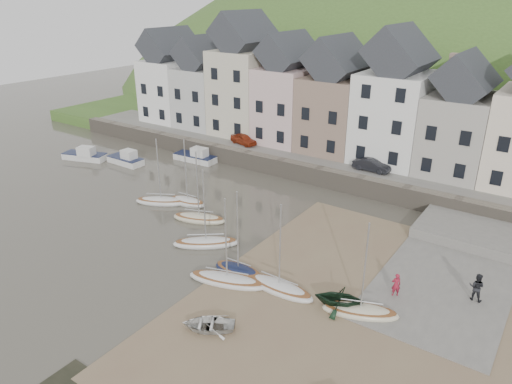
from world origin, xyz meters
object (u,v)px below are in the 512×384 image
Objects in this scene: person_dark at (477,287)px; car_right at (372,165)px; rowboat_white at (209,324)px; car_left at (244,139)px; rowboat_green at (339,298)px; sailboat_0 at (161,201)px; person_red at (396,285)px.

car_right reaches higher than person_dark.
rowboat_white is 16.45m from person_dark.
car_left is 0.96× the size of car_right.
person_dark is at bearing 109.58° from rowboat_green.
car_right is at bearing 150.05° from rowboat_white.
sailboat_0 reaches higher than car_right.
sailboat_0 is 14.99m from car_left.
rowboat_green is 0.80× the size of car_right.
rowboat_green is 0.83× the size of car_left.
sailboat_0 reaches higher than person_dark.
person_red is 18.68m from car_right.
car_right is (13.92, 14.79, 1.94)m from sailboat_0.
car_left is (-21.53, 19.79, 1.37)m from rowboat_green.
sailboat_0 is 2.11× the size of rowboat_white.
person_red is (22.34, -1.83, 0.64)m from sailboat_0.
rowboat_white is 1.91× the size of person_red.
sailboat_0 reaches higher than car_left.
rowboat_white is 1.02× the size of rowboat_green.
person_red is at bearing 108.22° from rowboat_white.
person_dark reaches higher than rowboat_green.
car_left is 15.45m from car_right.
person_dark reaches higher than rowboat_white.
car_right is at bearing -97.58° from person_red.
person_red is 4.82m from person_dark.
car_right reaches higher than rowboat_green.
sailboat_0 is 20.40m from car_right.
sailboat_0 is at bearing 137.31° from car_right.
rowboat_green is at bearing -162.34° from car_right.
rowboat_white is 0.85× the size of car_left.
car_right reaches higher than rowboat_white.
sailboat_0 reaches higher than rowboat_green.
person_red is at bearing 30.79° from person_dark.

